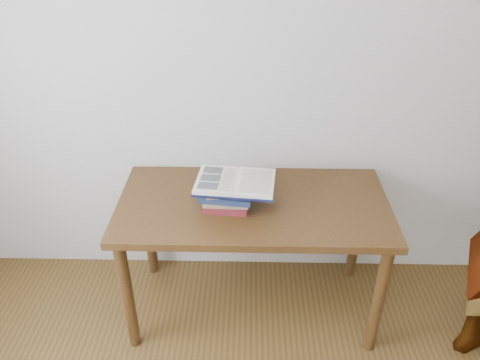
{
  "coord_description": "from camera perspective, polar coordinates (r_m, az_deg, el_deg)",
  "views": [
    {
      "loc": [
        0.04,
        -0.54,
        2.06
      ],
      "look_at": [
        -0.0,
        1.3,
        0.91
      ],
      "focal_mm": 35.0,
      "sensor_mm": 36.0,
      "label": 1
    }
  ],
  "objects": [
    {
      "name": "desk",
      "position": [
        2.39,
        1.61,
        -4.65
      ],
      "size": [
        1.36,
        0.68,
        0.73
      ],
      "color": "#4D2E13",
      "rests_on": "ground"
    },
    {
      "name": "book_stack",
      "position": [
        2.27,
        -1.7,
        -2.05
      ],
      "size": [
        0.27,
        0.19,
        0.12
      ],
      "color": "maroon",
      "rests_on": "desk"
    },
    {
      "name": "open_book",
      "position": [
        2.24,
        -0.56,
        -0.26
      ],
      "size": [
        0.4,
        0.3,
        0.03
      ],
      "rotation": [
        0.0,
        0.0,
        -0.1
      ],
      "color": "black",
      "rests_on": "book_stack"
    },
    {
      "name": "room_shell",
      "position": [
        0.71,
        -8.71,
        -5.82
      ],
      "size": [
        3.54,
        3.54,
        2.62
      ],
      "color": "beige",
      "rests_on": "ground"
    }
  ]
}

